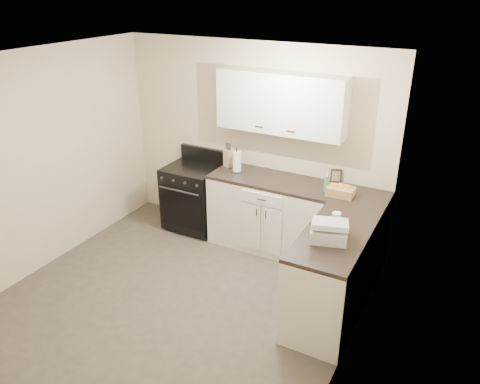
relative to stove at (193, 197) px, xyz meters
The scene contains 21 objects.
floor 1.71m from the stove, 63.60° to the right, with size 3.60×3.60×0.00m, color #473F38.
ceiling 2.62m from the stove, 63.60° to the right, with size 3.60×3.60×0.00m, color white.
wall_back 1.13m from the stove, 23.94° to the left, with size 3.60×3.60×0.00m, color beige.
wall_right 3.04m from the stove, 30.22° to the right, with size 3.60×3.60×0.00m, color beige.
wall_left 1.98m from the stove, 125.90° to the right, with size 3.60×3.60×0.00m, color beige.
wall_front 3.45m from the stove, 77.40° to the right, with size 3.60×3.60×0.00m, color beige.
base_cabinets_back 1.16m from the stove, ahead, with size 1.55×0.60×0.90m, color silver.
base_cabinets_right 2.32m from the stove, 15.64° to the right, with size 0.60×1.90×0.90m, color silver.
countertop_back 1.25m from the stove, ahead, with size 1.55×0.60×0.04m, color black.
countertop_right 2.36m from the stove, 15.64° to the right, with size 0.60×1.90×0.04m, color black.
upper_cabinets 1.81m from the stove, ahead, with size 1.55×0.30×0.70m, color white.
stove is the anchor object (origin of this frame).
knife_block 0.77m from the stove, 18.40° to the left, with size 0.10×0.09×0.22m, color tan.
paper_towel 0.89m from the stove, ahead, with size 0.11×0.11×0.26m, color white.
soap_bottle 1.93m from the stove, ahead, with size 0.06×0.06×0.19m, color #3B9B5B.
picture_frame 1.96m from the stove, ahead, with size 0.13×0.02×0.16m, color black.
wicker_basket 2.08m from the stove, ahead, with size 0.29×0.20×0.10m, color tan.
countertop_grill 2.49m from the stove, 25.30° to the right, with size 0.33×0.31×0.12m, color silver.
glass_jar 2.38m from the stove, 19.56° to the right, with size 0.09×0.09×0.15m, color silver.
oven_mitt_near 2.32m from the stove, 34.45° to the right, with size 0.02×0.15×0.26m, color black.
oven_mitt_far 2.15m from the stove, 27.06° to the right, with size 0.02×0.17×0.29m, color black.
Camera 1 is at (2.51, -3.29, 3.14)m, focal length 35.00 mm.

